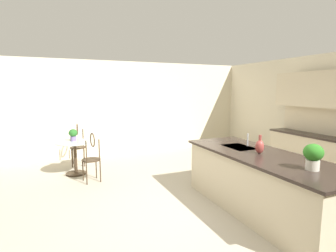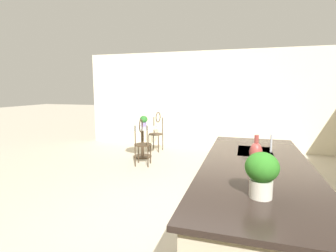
{
  "view_description": "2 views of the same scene",
  "coord_description": "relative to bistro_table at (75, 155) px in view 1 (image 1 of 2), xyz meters",
  "views": [
    {
      "loc": [
        3.27,
        -1.99,
        1.89
      ],
      "look_at": [
        -1.64,
        0.12,
        1.14
      ],
      "focal_mm": 27.77,
      "sensor_mm": 36.0,
      "label": 1
    },
    {
      "loc": [
        2.98,
        0.71,
        1.68
      ],
      "look_at": [
        -1.53,
        -0.64,
        0.99
      ],
      "focal_mm": 27.46,
      "sensor_mm": 36.0,
      "label": 2
    }
  ],
  "objects": [
    {
      "name": "potted_plant_on_table",
      "position": [
        -0.14,
        -0.02,
        0.45
      ],
      "size": [
        0.19,
        0.19,
        0.27
      ],
      "color": "#7A669E",
      "rests_on": "bistro_table"
    },
    {
      "name": "wall_left_window",
      "position": [
        -1.5,
        1.66,
        0.9
      ],
      "size": [
        0.12,
        7.8,
        2.7
      ],
      "primitive_type": "cube",
      "color": "beige",
      "rests_on": "ground"
    },
    {
      "name": "chair_near_window",
      "position": [
        -0.75,
        0.11,
        0.13
      ],
      "size": [
        0.5,
        0.42,
        1.04
      ],
      "color": "#3D2D1E",
      "rests_on": "ground"
    },
    {
      "name": "sink_faucet",
      "position": [
        2.51,
        2.69,
        0.58
      ],
      "size": [
        0.02,
        0.02,
        0.22
      ],
      "primitive_type": "cylinder",
      "color": "#B2B5BA",
      "rests_on": "kitchen_island"
    },
    {
      "name": "chair_by_island",
      "position": [
        0.68,
        0.28,
        0.13
      ],
      "size": [
        0.51,
        0.44,
        1.04
      ],
      "color": "#3D2D1E",
      "rests_on": "ground"
    },
    {
      "name": "back_counter_run",
      "position": [
        2.36,
        4.87,
        0.05
      ],
      "size": [
        2.44,
        0.64,
        1.52
      ],
      "color": "beige",
      "rests_on": "ground"
    },
    {
      "name": "upper_cabinet_run",
      "position": [
        2.36,
        4.84,
        1.45
      ],
      "size": [
        2.4,
        0.36,
        0.76
      ],
      "color": "beige",
      "rests_on": "back_counter_run"
    },
    {
      "name": "bistro_table",
      "position": [
        0.0,
        0.0,
        0.0
      ],
      "size": [
        0.8,
        0.8,
        0.74
      ],
      "color": "#3D2D1E",
      "rests_on": "ground"
    },
    {
      "name": "kitchen_island",
      "position": [
        3.05,
        2.51,
        0.02
      ],
      "size": [
        2.8,
        1.06,
        0.92
      ],
      "color": "beige",
      "rests_on": "ground"
    },
    {
      "name": "ground_plane",
      "position": [
        2.76,
        1.66,
        -0.45
      ],
      "size": [
        40.0,
        40.0,
        0.0
      ],
      "primitive_type": "plane",
      "color": "#B2A893"
    },
    {
      "name": "vase_on_counter",
      "position": [
        3.01,
        2.5,
        0.58
      ],
      "size": [
        0.13,
        0.13,
        0.29
      ],
      "color": "#993D38",
      "rests_on": "kitchen_island"
    },
    {
      "name": "potted_plant_counter_far",
      "position": [
        3.91,
        2.51,
        0.66
      ],
      "size": [
        0.23,
        0.23,
        0.32
      ],
      "color": "beige",
      "rests_on": "kitchen_island"
    }
  ]
}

